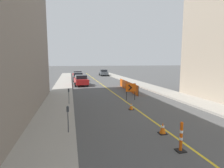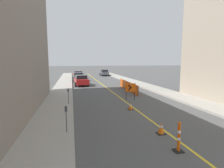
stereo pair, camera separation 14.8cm
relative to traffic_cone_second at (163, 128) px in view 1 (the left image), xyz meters
name	(u,v)px [view 1 (the left image)]	position (x,y,z in m)	size (l,w,h in m)	color
lane_stripe	(101,84)	(0.38, 19.64, -0.27)	(0.12, 53.73, 0.01)	gold
sidewalk_left	(63,85)	(-5.45, 19.64, -0.19)	(2.49, 53.73, 0.17)	#9E998E
sidewalk_right	(136,83)	(6.22, 19.64, -0.19)	(2.49, 53.73, 0.17)	#9E998E
traffic_cone_second	(163,128)	(0.00, 0.00, 0.00)	(0.39, 0.39, 0.57)	black
traffic_cone_third	(131,106)	(-0.03, 4.54, -0.03)	(0.37, 0.37, 0.50)	black
delineator_post_front	(181,138)	(-0.17, -1.72, 0.25)	(0.37, 0.37, 1.22)	black
arrow_barricade_primary	(131,88)	(1.03, 7.64, 0.82)	(0.96, 0.12, 1.56)	#EF560C
safety_mesh_fence	(128,86)	(2.57, 13.10, 0.27)	(0.42, 8.08, 1.10)	#EF560C
parked_car_curb_near	(81,80)	(-2.87, 18.89, 0.52)	(2.04, 4.39, 1.59)	maroon
parked_car_curb_mid	(78,77)	(-3.00, 24.85, 0.52)	(1.99, 4.38, 1.59)	#474C51
parked_car_curb_far	(78,75)	(-2.91, 30.32, 0.52)	(2.03, 4.39, 1.59)	maroon
parked_car_opposite_side	(104,73)	(3.86, 36.16, 0.52)	(1.95, 4.36, 1.59)	#474C51
parking_meter_near_curb	(68,114)	(-4.56, 0.84, 0.82)	(0.12, 0.11, 1.30)	#4C4C51
parking_meter_far_curb	(69,93)	(-4.56, 6.77, 0.78)	(0.12, 0.11, 1.25)	#4C4C51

